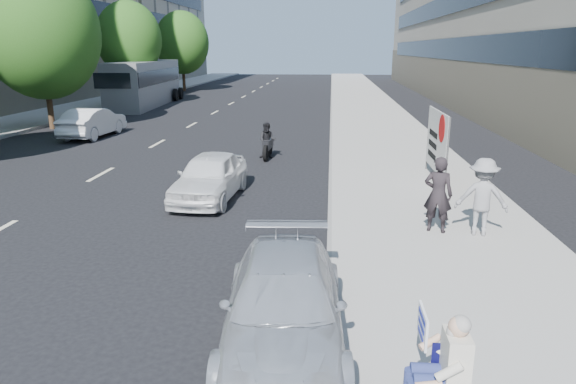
# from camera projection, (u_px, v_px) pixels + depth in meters

# --- Properties ---
(ground) EXTENTS (160.00, 160.00, 0.00)m
(ground) POSITION_uv_depth(u_px,v_px,m) (251.00, 282.00, 9.62)
(ground) COLOR black
(ground) RESTS_ON ground
(near_sidewalk) EXTENTS (5.00, 120.00, 0.15)m
(near_sidewalk) POSITION_uv_depth(u_px,v_px,m) (377.00, 126.00, 28.47)
(near_sidewalk) COLOR #9C9992
(near_sidewalk) RESTS_ON ground
(far_sidewalk) EXTENTS (4.50, 120.00, 0.15)m
(far_sidewalk) POSITION_uv_depth(u_px,v_px,m) (21.00, 122.00, 30.12)
(far_sidewalk) COLOR #9C9992
(far_sidewalk) RESTS_ON ground
(tree_far_c) EXTENTS (6.00, 6.00, 8.47)m
(tree_far_c) POSITION_uv_depth(u_px,v_px,m) (41.00, 32.00, 26.63)
(tree_far_c) COLOR #382616
(tree_far_c) RESTS_ON ground
(tree_far_d) EXTENTS (4.80, 4.80, 7.65)m
(tree_far_d) POSITION_uv_depth(u_px,v_px,m) (129.00, 39.00, 38.18)
(tree_far_d) COLOR #382616
(tree_far_d) RESTS_ON ground
(tree_far_e) EXTENTS (5.40, 5.40, 7.89)m
(tree_far_e) POSITION_uv_depth(u_px,v_px,m) (182.00, 43.00, 51.64)
(tree_far_e) COLOR #382616
(tree_far_e) RESTS_ON ground
(seated_protester) EXTENTS (0.83, 1.11, 1.31)m
(seated_protester) POSITION_uv_depth(u_px,v_px,m) (442.00, 361.00, 5.69)
(seated_protester) COLOR #151458
(seated_protester) RESTS_ON near_sidewalk
(jogger) EXTENTS (1.25, 0.88, 1.76)m
(jogger) POSITION_uv_depth(u_px,v_px,m) (482.00, 197.00, 11.43)
(jogger) COLOR gray
(jogger) RESTS_ON near_sidewalk
(pedestrian_woman) EXTENTS (0.74, 0.61, 1.76)m
(pedestrian_woman) POSITION_uv_depth(u_px,v_px,m) (438.00, 195.00, 11.62)
(pedestrian_woman) COLOR black
(pedestrian_woman) RESTS_ON near_sidewalk
(protest_banner) EXTENTS (0.08, 3.06, 2.20)m
(protest_banner) POSITION_uv_depth(u_px,v_px,m) (437.00, 141.00, 16.20)
(protest_banner) COLOR #4C4C4C
(protest_banner) RESTS_ON near_sidewalk
(parked_sedan) EXTENTS (2.02, 4.41, 1.25)m
(parked_sedan) POSITION_uv_depth(u_px,v_px,m) (284.00, 305.00, 7.46)
(parked_sedan) COLOR silver
(parked_sedan) RESTS_ON ground
(white_sedan_near) EXTENTS (1.82, 4.00, 1.33)m
(white_sedan_near) POSITION_uv_depth(u_px,v_px,m) (210.00, 176.00, 14.79)
(white_sedan_near) COLOR white
(white_sedan_near) RESTS_ON ground
(white_sedan_mid) EXTENTS (1.74, 4.41, 1.43)m
(white_sedan_mid) POSITION_uv_depth(u_px,v_px,m) (93.00, 122.00, 25.25)
(white_sedan_mid) COLOR silver
(white_sedan_mid) RESTS_ON ground
(motorcycle) EXTENTS (0.72, 2.05, 1.42)m
(motorcycle) POSITION_uv_depth(u_px,v_px,m) (268.00, 142.00, 20.32)
(motorcycle) COLOR black
(motorcycle) RESTS_ON ground
(bus) EXTENTS (3.35, 12.20, 3.30)m
(bus) POSITION_uv_depth(u_px,v_px,m) (145.00, 84.00, 39.14)
(bus) COLOR slate
(bus) RESTS_ON ground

